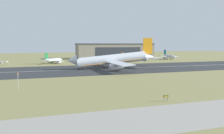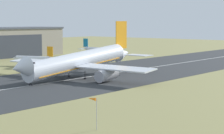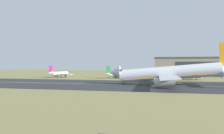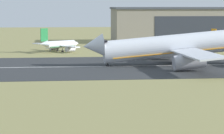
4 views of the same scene
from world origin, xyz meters
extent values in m
plane|color=olive|center=(0.00, 54.87, 0.00)|extent=(637.85, 637.85, 0.00)
cube|color=#2B2D30|center=(0.00, 109.73, 0.03)|extent=(397.85, 53.34, 0.06)
cube|color=silver|center=(0.00, 109.73, 0.07)|extent=(358.06, 0.70, 0.01)
cube|color=gray|center=(0.00, 19.22, 0.03)|extent=(298.39, 16.38, 0.05)
cube|color=gray|center=(46.88, 203.49, 7.51)|extent=(81.91, 23.76, 15.03)
cube|color=#424751|center=(46.88, 203.49, 15.48)|extent=(82.91, 24.76, 0.90)
cube|color=#2D333D|center=(46.88, 191.56, 6.01)|extent=(49.15, 0.12, 12.02)
cylinder|color=silver|center=(14.38, 110.64, 5.76)|extent=(45.49, 7.13, 9.92)
cone|color=silver|center=(-10.91, 110.11, 5.76)|extent=(6.19, 6.31, 6.63)
cone|color=silver|center=(40.59, 111.19, 6.87)|extent=(7.97, 5.73, 6.17)
cube|color=black|center=(-7.85, 110.17, 7.00)|extent=(1.24, 5.28, 0.53)
cube|color=orange|center=(14.38, 110.64, 4.06)|extent=(40.50, 6.72, 3.58)
cube|color=silver|center=(13.13, 127.27, 4.68)|extent=(7.54, 27.28, 0.98)
cylinder|color=#A8A8B2|center=(11.78, 125.08, 2.51)|extent=(8.41, 4.01, 4.49)
cube|color=silver|center=(13.82, 93.96, 4.68)|extent=(7.54, 27.28, 0.98)
cylinder|color=#A8A8B2|center=(12.39, 96.10, 2.51)|extent=(8.41, 4.01, 4.49)
cube|color=orange|center=(39.48, 111.16, 14.11)|extent=(6.73, 0.42, 10.51)
cube|color=silver|center=(39.71, 118.99, 6.69)|extent=(6.08, 9.58, 0.24)
cube|color=silver|center=(40.04, 103.35, 6.69)|extent=(6.08, 9.58, 0.24)
cylinder|color=black|center=(-6.93, 110.19, 1.33)|extent=(0.24, 0.24, 2.67)
cylinder|color=black|center=(-6.93, 110.19, 0.22)|extent=(0.84, 0.84, 0.44)
cylinder|color=black|center=(13.90, 114.34, 1.33)|extent=(0.24, 0.24, 2.67)
cylinder|color=black|center=(13.90, 114.34, 0.22)|extent=(0.84, 0.84, 0.44)
cylinder|color=black|center=(14.05, 106.92, 1.33)|extent=(0.24, 0.24, 2.67)
cylinder|color=black|center=(14.05, 106.92, 0.22)|extent=(0.84, 0.84, 0.44)
cube|color=white|center=(-56.99, 155.97, 2.58)|extent=(10.33, 5.68, 0.40)
cylinder|color=#A8A8B2|center=(-57.59, 156.70, 1.51)|extent=(2.69, 3.79, 1.64)
cylinder|color=silver|center=(31.54, 153.69, 3.07)|extent=(7.06, 15.60, 2.53)
cone|color=silver|center=(28.88, 162.20, 3.07)|extent=(3.09, 2.92, 2.53)
cone|color=silver|center=(34.32, 144.83, 3.53)|extent=(3.08, 3.57, 2.27)
cube|color=black|center=(29.25, 161.01, 3.58)|extent=(2.38, 1.69, 0.44)
cube|color=orange|center=(31.54, 153.69, 2.38)|extent=(6.47, 14.07, 0.20)
cube|color=silver|center=(36.73, 155.65, 2.63)|extent=(8.91, 4.94, 0.40)
cylinder|color=#A8A8B2|center=(35.93, 155.92, 1.60)|extent=(2.48, 3.60, 1.57)
cube|color=silver|center=(26.16, 152.34, 2.63)|extent=(8.91, 4.94, 0.40)
cylinder|color=#A8A8B2|center=(26.67, 153.02, 1.60)|extent=(2.48, 3.60, 1.57)
cube|color=orange|center=(34.18, 145.26, 6.48)|extent=(1.09, 2.71, 4.29)
cube|color=silver|center=(37.35, 145.83, 3.45)|extent=(4.41, 3.45, 0.24)
cube|color=silver|center=(31.25, 143.92, 3.45)|extent=(4.41, 3.45, 0.24)
cylinder|color=black|center=(29.58, 159.97, 0.91)|extent=(0.24, 0.24, 1.81)
cylinder|color=black|center=(29.58, 159.97, 0.22)|extent=(0.84, 0.84, 0.44)
cylinder|color=black|center=(33.04, 153.97, 0.91)|extent=(0.24, 0.24, 1.81)
cylinder|color=black|center=(33.04, 153.97, 0.22)|extent=(0.84, 0.84, 0.44)
cylinder|color=black|center=(30.15, 153.06, 0.91)|extent=(0.24, 0.24, 1.81)
cylinder|color=black|center=(30.15, 153.06, 0.22)|extent=(0.84, 0.84, 0.44)
cylinder|color=silver|center=(93.99, 171.81, 3.09)|extent=(4.17, 11.07, 2.81)
cone|color=silver|center=(94.84, 165.20, 3.09)|extent=(3.11, 2.87, 2.81)
cone|color=silver|center=(93.09, 178.84, 3.60)|extent=(2.94, 3.67, 2.53)
cube|color=black|center=(94.66, 166.58, 3.66)|extent=(2.51, 1.40, 0.44)
cube|color=#146B9E|center=(93.99, 171.81, 2.32)|extent=(3.89, 9.98, 0.20)
cube|color=silver|center=(87.53, 170.77, 2.60)|extent=(10.44, 3.30, 0.40)
cylinder|color=#A8A8B2|center=(88.39, 170.47, 1.48)|extent=(2.20, 3.85, 1.74)
cube|color=silver|center=(100.50, 172.43, 2.60)|extent=(10.44, 3.30, 0.40)
cylinder|color=#A8A8B2|center=(99.74, 171.93, 1.48)|extent=(2.20, 3.85, 1.74)
cube|color=#146B9E|center=(93.15, 178.34, 6.89)|extent=(0.67, 3.07, 4.78)
cube|color=silver|center=(89.57, 178.28, 3.52)|extent=(4.61, 3.20, 0.24)
cube|color=silver|center=(96.63, 179.19, 3.52)|extent=(4.61, 3.20, 0.24)
cylinder|color=black|center=(94.52, 167.65, 0.84)|extent=(0.24, 0.24, 1.69)
cylinder|color=black|center=(94.52, 167.65, 0.22)|extent=(0.84, 0.84, 0.44)
cylinder|color=black|center=(92.28, 171.88, 0.84)|extent=(0.24, 0.24, 1.69)
cylinder|color=black|center=(92.28, 171.88, 0.22)|extent=(0.84, 0.84, 0.44)
cylinder|color=black|center=(95.63, 172.31, 0.84)|extent=(0.24, 0.24, 1.69)
cylinder|color=black|center=(95.63, 172.31, 0.22)|extent=(0.84, 0.84, 0.44)
cylinder|color=silver|center=(-18.99, 158.20, 2.67)|extent=(11.12, 8.66, 2.72)
cone|color=silver|center=(-13.17, 162.08, 2.67)|extent=(3.54, 3.62, 2.72)
cone|color=silver|center=(-25.16, 154.10, 3.16)|extent=(4.07, 3.84, 2.45)
cube|color=black|center=(-14.29, 161.33, 3.21)|extent=(2.20, 2.53, 0.44)
cube|color=#1E7238|center=(-18.99, 158.20, 1.92)|extent=(10.08, 7.91, 0.20)
cube|color=silver|center=(-15.59, 153.50, 2.19)|extent=(6.64, 8.54, 0.40)
cylinder|color=#A8A8B2|center=(-15.64, 154.32, 1.10)|extent=(3.87, 3.36, 1.68)
cube|color=silver|center=(-22.01, 163.16, 2.19)|extent=(6.64, 8.54, 0.40)
cylinder|color=#A8A8B2|center=(-21.27, 162.79, 1.10)|extent=(3.87, 3.36, 1.68)
cube|color=#1E7238|center=(-24.75, 154.37, 6.34)|extent=(2.62, 1.87, 4.62)
cube|color=silver|center=(-23.18, 151.29, 3.08)|extent=(4.46, 4.90, 0.24)
cube|color=silver|center=(-26.99, 157.01, 3.08)|extent=(4.46, 4.90, 0.24)
cylinder|color=black|center=(-15.18, 160.73, 0.66)|extent=(0.24, 0.24, 1.31)
cylinder|color=black|center=(-15.18, 160.73, 0.22)|extent=(0.84, 0.84, 0.44)
cylinder|color=black|center=(-18.31, 156.69, 0.66)|extent=(0.24, 0.24, 1.31)
cylinder|color=black|center=(-18.31, 156.69, 0.22)|extent=(0.84, 0.84, 0.44)
cylinder|color=black|center=(-20.12, 159.41, 0.66)|extent=(0.24, 0.24, 1.31)
cylinder|color=black|center=(-20.12, 159.41, 0.22)|extent=(0.84, 0.84, 0.44)
cylinder|color=#B7B7BC|center=(-35.38, 59.17, 2.90)|extent=(0.14, 0.14, 5.80)
cone|color=orange|center=(-35.33, 60.30, 5.55)|extent=(0.69, 1.99, 0.60)
cylinder|color=#4C4C51|center=(4.21, 30.62, 0.60)|extent=(0.10, 0.10, 1.21)
cylinder|color=#4C4C51|center=(5.23, 30.62, 0.60)|extent=(0.10, 0.10, 1.21)
cube|color=black|center=(4.72, 30.62, 1.46)|extent=(1.46, 0.12, 0.50)
cube|color=yellow|center=(4.72, 30.56, 1.46)|extent=(1.11, 0.02, 0.30)
camera|label=1|loc=(-26.74, -20.62, 15.74)|focal=35.00mm
camera|label=2|loc=(-93.43, 9.03, 19.54)|focal=70.00mm
camera|label=3|loc=(10.94, 6.85, 9.56)|focal=35.00mm
camera|label=4|loc=(-22.51, -34.39, 16.81)|focal=85.00mm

